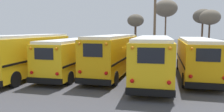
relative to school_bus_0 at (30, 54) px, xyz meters
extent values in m
plane|color=#424247|center=(6.57, 1.18, -1.83)|extent=(160.00, 160.00, 0.00)
cube|color=yellow|center=(0.00, 0.02, -0.06)|extent=(2.53, 9.99, 2.78)
cube|color=white|center=(0.00, 0.02, 1.43)|extent=(2.34, 9.59, 0.20)
cube|color=black|center=(-1.22, 0.00, -0.27)|extent=(0.15, 9.76, 0.14)
cube|color=black|center=(1.22, 0.03, -0.27)|extent=(0.15, 9.76, 0.14)
cylinder|color=black|center=(-1.17, 3.68, -1.29)|extent=(0.29, 1.07, 1.07)
cylinder|color=black|center=(1.08, 3.71, -1.29)|extent=(0.29, 1.07, 1.07)
cylinder|color=black|center=(1.17, -3.65, -1.29)|extent=(0.29, 1.07, 1.07)
cube|color=yellow|center=(3.29, 1.87, -0.27)|extent=(2.53, 10.68, 2.47)
cube|color=white|center=(3.29, 1.87, 1.07)|extent=(2.33, 10.25, 0.20)
cube|color=black|center=(3.22, -3.50, -1.32)|extent=(2.44, 0.23, 0.36)
cube|color=black|center=(3.22, -3.47, 0.42)|extent=(1.32, 0.05, 0.74)
sphere|color=red|center=(2.32, -3.50, -0.82)|extent=(0.22, 0.22, 0.22)
sphere|color=orange|center=(2.32, -3.50, 0.75)|extent=(0.18, 0.18, 0.18)
sphere|color=red|center=(4.12, -3.52, -0.82)|extent=(0.22, 0.22, 0.22)
sphere|color=orange|center=(4.12, -3.52, 0.75)|extent=(0.18, 0.18, 0.18)
cube|color=black|center=(2.08, 1.88, -0.45)|extent=(0.16, 10.44, 0.14)
cube|color=black|center=(4.50, 1.85, -0.45)|extent=(0.16, 10.44, 0.14)
cylinder|color=black|center=(2.22, 5.90, -1.36)|extent=(0.29, 0.94, 0.93)
cylinder|color=black|center=(4.46, 5.87, -1.36)|extent=(0.29, 0.94, 0.93)
cylinder|color=black|center=(2.12, -2.14, -1.36)|extent=(0.29, 0.94, 0.93)
cylinder|color=black|center=(4.35, -2.17, -1.36)|extent=(0.29, 0.94, 0.93)
cube|color=#E5A00C|center=(6.57, 1.79, -0.09)|extent=(2.79, 9.87, 2.77)
cube|color=white|center=(6.57, 1.79, 1.39)|extent=(2.59, 9.47, 0.20)
cube|color=black|center=(6.33, -3.12, -1.30)|extent=(2.37, 0.32, 0.36)
cube|color=black|center=(6.33, -3.10, 0.67)|extent=(1.27, 0.09, 0.83)
sphere|color=red|center=(5.46, -3.09, -0.72)|extent=(0.22, 0.22, 0.22)
sphere|color=orange|center=(5.46, -3.09, 1.07)|extent=(0.18, 0.18, 0.18)
sphere|color=red|center=(7.20, -3.18, -0.72)|extent=(0.22, 0.22, 0.22)
sphere|color=orange|center=(7.20, -3.18, 1.07)|extent=(0.18, 0.18, 0.18)
cube|color=black|center=(5.41, 1.85, -0.30)|extent=(0.50, 9.56, 0.14)
cube|color=black|center=(7.74, 1.73, -0.30)|extent=(0.50, 9.56, 0.14)
cylinder|color=black|center=(5.67, 5.42, -1.32)|extent=(0.33, 1.02, 1.01)
cylinder|color=black|center=(7.83, 5.32, -1.32)|extent=(0.33, 1.02, 1.01)
cylinder|color=black|center=(5.32, -1.73, -1.32)|extent=(0.33, 1.02, 1.01)
cylinder|color=black|center=(7.47, -1.84, -1.32)|extent=(0.33, 1.02, 1.01)
cube|color=yellow|center=(9.86, 0.43, -0.13)|extent=(2.64, 10.29, 2.69)
cube|color=white|center=(9.86, 0.43, 1.32)|extent=(2.44, 9.87, 0.20)
cube|color=black|center=(9.94, -4.73, -1.30)|extent=(2.55, 0.24, 0.36)
cube|color=black|center=(9.94, -4.71, 0.61)|extent=(1.37, 0.05, 0.81)
sphere|color=red|center=(9.00, -4.76, -0.74)|extent=(0.22, 0.22, 0.22)
sphere|color=orange|center=(9.00, -4.76, 1.00)|extent=(0.18, 0.18, 0.18)
sphere|color=red|center=(10.87, -4.73, -0.74)|extent=(0.22, 0.22, 0.22)
sphere|color=orange|center=(10.87, -4.73, 1.00)|extent=(0.18, 0.18, 0.18)
cube|color=black|center=(8.60, 0.41, -0.33)|extent=(0.17, 10.05, 0.14)
cube|color=black|center=(11.12, 0.45, -0.33)|extent=(0.17, 10.05, 0.14)
cylinder|color=black|center=(8.64, 4.24, -1.33)|extent=(0.29, 1.01, 1.01)
cylinder|color=black|center=(10.97, 4.27, -1.33)|extent=(0.29, 1.01, 1.01)
cylinder|color=black|center=(8.75, -3.41, -1.33)|extent=(0.29, 1.01, 1.01)
cylinder|color=black|center=(11.08, -3.38, -1.33)|extent=(0.29, 1.01, 1.01)
cube|color=#E5A00C|center=(13.15, 2.11, -0.21)|extent=(2.57, 9.53, 2.54)
cube|color=white|center=(13.15, 2.11, 1.16)|extent=(2.37, 9.15, 0.20)
cube|color=black|center=(13.06, -2.68, -1.30)|extent=(2.45, 0.24, 0.36)
cube|color=black|center=(13.06, -2.65, 0.49)|extent=(1.32, 0.05, 0.76)
sphere|color=red|center=(12.16, -2.67, -0.79)|extent=(0.22, 0.22, 0.22)
sphere|color=orange|center=(12.16, -2.67, 0.84)|extent=(0.18, 0.18, 0.18)
sphere|color=red|center=(13.96, -2.70, -0.79)|extent=(0.22, 0.22, 0.22)
cube|color=black|center=(11.93, 2.13, -0.40)|extent=(0.19, 9.30, 0.14)
cube|color=black|center=(14.36, 2.09, -0.40)|extent=(0.19, 9.30, 0.14)
cylinder|color=black|center=(12.09, 5.57, -1.34)|extent=(0.30, 0.99, 0.99)
cylinder|color=black|center=(14.33, 5.53, -1.34)|extent=(0.30, 0.99, 0.99)
cylinder|color=black|center=(11.97, -1.32, -1.34)|extent=(0.30, 0.99, 0.99)
cylinder|color=black|center=(14.21, -1.36, -1.34)|extent=(0.30, 0.99, 0.99)
cylinder|color=brown|center=(9.51, 14.46, 2.81)|extent=(0.33, 0.33, 9.27)
cylinder|color=brown|center=(16.79, 21.56, 0.72)|extent=(0.29, 0.29, 5.10)
ellipsoid|color=#5B5447|center=(16.79, 21.56, 4.12)|extent=(3.09, 3.09, 2.32)
cylinder|color=brown|center=(11.10, 24.26, 1.41)|extent=(0.27, 0.27, 6.47)
ellipsoid|color=#6B6051|center=(11.10, 24.26, 5.74)|extent=(3.98, 3.98, 2.99)
cylinder|color=#473323|center=(17.19, 18.30, 0.57)|extent=(0.25, 0.25, 4.79)
ellipsoid|color=#6B6051|center=(17.19, 18.30, 3.76)|extent=(2.91, 2.91, 2.18)
cylinder|color=#473323|center=(6.60, 17.14, 0.43)|extent=(0.32, 0.32, 4.52)
ellipsoid|color=#5B5447|center=(6.60, 17.14, 3.37)|extent=(2.48, 2.48, 1.86)
cylinder|color=#939399|center=(-4.00, 8.27, -1.13)|extent=(0.06, 0.06, 1.40)
cylinder|color=#939399|center=(-1.36, 8.27, -1.13)|extent=(0.06, 0.06, 1.40)
cylinder|color=#939399|center=(1.29, 8.27, -1.13)|extent=(0.06, 0.06, 1.40)
cylinder|color=#939399|center=(3.93, 8.27, -1.13)|extent=(0.06, 0.06, 1.40)
cylinder|color=#939399|center=(6.57, 8.27, -1.13)|extent=(0.06, 0.06, 1.40)
cylinder|color=#939399|center=(9.22, 8.27, -1.13)|extent=(0.06, 0.06, 1.40)
cylinder|color=#939399|center=(11.86, 8.27, -1.13)|extent=(0.06, 0.06, 1.40)
cylinder|color=#939399|center=(14.50, 8.27, -1.13)|extent=(0.06, 0.06, 1.40)
cylinder|color=#939399|center=(6.57, 8.27, -0.43)|extent=(21.15, 0.04, 0.04)
camera|label=1|loc=(10.43, -15.85, 1.88)|focal=35.00mm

